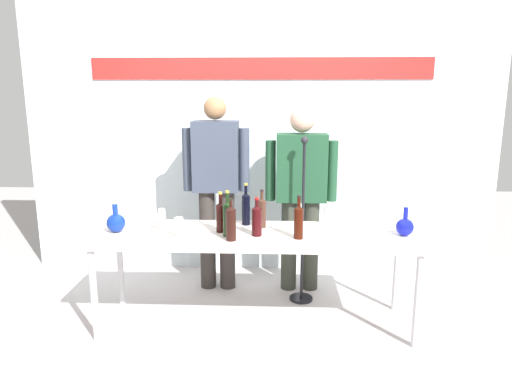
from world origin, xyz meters
The scene contains 21 objects.
ground_plane centered at (0.00, 0.00, 0.00)m, with size 10.00×10.00×0.00m, color #B6AFAE.
back_wall centered at (0.00, 1.23, 1.50)m, with size 4.58×0.11×3.00m.
display_table centered at (0.00, 0.00, 0.68)m, with size 2.41×0.68×0.74m.
decanter_blue_left centered at (-1.05, -0.01, 0.81)m, with size 0.14×0.14×0.21m.
decanter_blue_right centered at (1.10, -0.01, 0.81)m, with size 0.13×0.13×0.22m.
presenter_left centered at (-0.37, 0.69, 0.99)m, with size 0.59×0.22×1.73m.
presenter_right centered at (0.37, 0.69, 0.95)m, with size 0.63×0.22×1.64m.
wine_bottle_0 centered at (-0.16, -0.18, 0.87)m, with size 0.07×0.07×0.31m.
wine_bottle_1 centered at (-0.20, -0.08, 0.88)m, with size 0.07×0.07×0.34m.
wine_bottle_2 centered at (-0.08, 0.22, 0.88)m, with size 0.07×0.07×0.33m.
wine_bottle_3 centered at (0.32, -0.11, 0.87)m, with size 0.07×0.07×0.32m.
wine_bottle_4 centered at (0.01, -0.06, 0.86)m, with size 0.07×0.07×0.29m.
wine_bottle_5 centered at (-0.26, 0.02, 0.86)m, with size 0.07×0.07×0.31m.
wine_bottle_6 centered at (0.04, 0.16, 0.86)m, with size 0.07×0.07×0.30m.
wine_glass_left_0 centered at (-0.74, 0.15, 0.83)m, with size 0.06×0.06×0.14m.
wine_glass_left_1 centered at (-0.72, 0.02, 0.84)m, with size 0.07×0.07×0.14m.
wine_glass_left_2 centered at (-0.54, -0.14, 0.85)m, with size 0.07×0.07×0.15m.
wine_glass_right_0 centered at (0.78, 0.09, 0.85)m, with size 0.07×0.07×0.15m.
wine_glass_right_1 centered at (0.56, 0.26, 0.84)m, with size 0.06×0.06×0.15m.
wine_glass_right_2 centered at (0.94, 0.06, 0.85)m, with size 0.06×0.06×0.16m.
microphone_stand centered at (0.38, 0.44, 0.47)m, with size 0.20×0.20×1.42m.
Camera 1 is at (0.15, -3.35, 1.79)m, focal length 32.85 mm.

